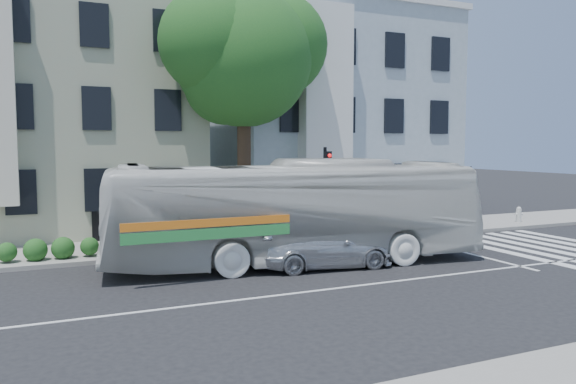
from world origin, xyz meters
TOP-DOWN VIEW (x-y plane):
  - ground at (0.00, 0.00)m, footprint 120.00×120.00m
  - sidewalk_far at (0.00, 8.00)m, footprint 80.00×4.00m
  - building_left at (-7.00, 15.00)m, footprint 12.00×10.00m
  - building_right at (7.00, 15.00)m, footprint 12.00×10.00m
  - street_tree at (0.06, 8.74)m, footprint 7.30×5.90m
  - bus at (-0.04, 3.39)m, footprint 4.49×12.85m
  - sedan at (0.56, 2.52)m, footprint 2.36×4.71m
  - hedge at (-7.12, 6.80)m, footprint 8.54×1.83m
  - traffic_signal at (2.47, 5.94)m, footprint 0.40×0.52m
  - fire_hydrant at (14.00, 7.16)m, footprint 0.43×0.25m
  - far_sign_pole at (11.29, 7.67)m, footprint 0.50×0.20m

SIDE VIEW (x-z plane):
  - ground at x=0.00m, z-range 0.00..0.00m
  - sidewalk_far at x=0.00m, z-range 0.00..0.15m
  - hedge at x=-7.12m, z-range 0.15..0.85m
  - fire_hydrant at x=14.00m, z-range 0.16..0.92m
  - sedan at x=0.56m, z-range 0.00..1.31m
  - bus at x=-0.04m, z-range 0.00..3.50m
  - far_sign_pole at x=11.29m, z-range 0.50..3.30m
  - traffic_signal at x=2.47m, z-range 0.57..4.46m
  - building_left at x=-7.00m, z-range 0.00..11.00m
  - building_right at x=7.00m, z-range 0.00..11.00m
  - street_tree at x=0.06m, z-range 2.28..13.38m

